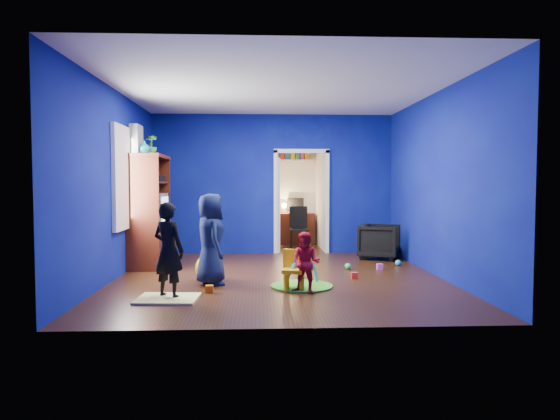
{
  "coord_description": "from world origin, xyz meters",
  "views": [
    {
      "loc": [
        -0.33,
        -7.69,
        1.45
      ],
      "look_at": [
        0.04,
        0.4,
        1.03
      ],
      "focal_mm": 32.0,
      "sensor_mm": 36.0,
      "label": 1
    }
  ],
  "objects_px": {
    "child_black": "(169,250)",
    "toddler_red": "(306,263)",
    "armchair": "(379,241)",
    "study_desk": "(296,229)",
    "hopper_ball": "(209,268)",
    "folding_chair": "(299,229)",
    "tv_armoire": "(149,211)",
    "crt_tv": "(151,209)",
    "child_navy": "(211,239)",
    "play_mat": "(302,286)",
    "kid_chair": "(294,272)",
    "vase": "(144,147)"
  },
  "relations": [
    {
      "from": "crt_tv",
      "to": "folding_chair",
      "type": "xyz_separation_m",
      "value": [
        2.78,
        2.17,
        -0.56
      ]
    },
    {
      "from": "armchair",
      "to": "vase",
      "type": "xyz_separation_m",
      "value": [
        -4.26,
        -1.02,
        1.73
      ]
    },
    {
      "from": "hopper_ball",
      "to": "kid_chair",
      "type": "bearing_deg",
      "value": -29.67
    },
    {
      "from": "armchair",
      "to": "child_black",
      "type": "relative_size",
      "value": 0.61
    },
    {
      "from": "child_black",
      "to": "crt_tv",
      "type": "height_order",
      "value": "crt_tv"
    },
    {
      "from": "child_black",
      "to": "toddler_red",
      "type": "xyz_separation_m",
      "value": [
        1.77,
        0.19,
        -0.2
      ]
    },
    {
      "from": "study_desk",
      "to": "crt_tv",
      "type": "bearing_deg",
      "value": -131.59
    },
    {
      "from": "toddler_red",
      "to": "tv_armoire",
      "type": "xyz_separation_m",
      "value": [
        -2.54,
        2.28,
        0.57
      ]
    },
    {
      "from": "armchair",
      "to": "hopper_ball",
      "type": "relative_size",
      "value": 1.83
    },
    {
      "from": "vase",
      "to": "hopper_ball",
      "type": "bearing_deg",
      "value": -43.0
    },
    {
      "from": "armchair",
      "to": "play_mat",
      "type": "xyz_separation_m",
      "value": [
        -1.74,
        -2.57,
        -0.33
      ]
    },
    {
      "from": "crt_tv",
      "to": "hopper_ball",
      "type": "relative_size",
      "value": 1.73
    },
    {
      "from": "toddler_red",
      "to": "study_desk",
      "type": "bearing_deg",
      "value": 109.63
    },
    {
      "from": "child_navy",
      "to": "hopper_ball",
      "type": "xyz_separation_m",
      "value": [
        -0.05,
        0.25,
        -0.46
      ]
    },
    {
      "from": "armchair",
      "to": "child_black",
      "type": "bearing_deg",
      "value": 154.4
    },
    {
      "from": "folding_chair",
      "to": "kid_chair",
      "type": "bearing_deg",
      "value": -95.8
    },
    {
      "from": "child_navy",
      "to": "toddler_red",
      "type": "relative_size",
      "value": 1.61
    },
    {
      "from": "kid_chair",
      "to": "folding_chair",
      "type": "distance_m",
      "value": 4.28
    },
    {
      "from": "child_black",
      "to": "vase",
      "type": "distance_m",
      "value": 2.72
    },
    {
      "from": "armchair",
      "to": "kid_chair",
      "type": "bearing_deg",
      "value": 168.24
    },
    {
      "from": "crt_tv",
      "to": "hopper_ball",
      "type": "bearing_deg",
      "value": -50.91
    },
    {
      "from": "toddler_red",
      "to": "kid_chair",
      "type": "xyz_separation_m",
      "value": [
        -0.15,
        0.2,
        -0.16
      ]
    },
    {
      "from": "child_navy",
      "to": "folding_chair",
      "type": "distance_m",
      "value": 4.14
    },
    {
      "from": "toddler_red",
      "to": "hopper_ball",
      "type": "height_order",
      "value": "toddler_red"
    },
    {
      "from": "folding_chair",
      "to": "toddler_red",
      "type": "bearing_deg",
      "value": -93.63
    },
    {
      "from": "crt_tv",
      "to": "play_mat",
      "type": "height_order",
      "value": "crt_tv"
    },
    {
      "from": "play_mat",
      "to": "tv_armoire",
      "type": "bearing_deg",
      "value": 143.61
    },
    {
      "from": "child_navy",
      "to": "vase",
      "type": "height_order",
      "value": "vase"
    },
    {
      "from": "hopper_ball",
      "to": "folding_chair",
      "type": "relative_size",
      "value": 0.44
    },
    {
      "from": "toddler_red",
      "to": "crt_tv",
      "type": "xyz_separation_m",
      "value": [
        -2.5,
        2.28,
        0.61
      ]
    },
    {
      "from": "study_desk",
      "to": "folding_chair",
      "type": "relative_size",
      "value": 0.96
    },
    {
      "from": "child_black",
      "to": "study_desk",
      "type": "height_order",
      "value": "child_black"
    },
    {
      "from": "tv_armoire",
      "to": "kid_chair",
      "type": "distance_m",
      "value": 3.25
    },
    {
      "from": "crt_tv",
      "to": "kid_chair",
      "type": "bearing_deg",
      "value": -41.6
    },
    {
      "from": "armchair",
      "to": "vase",
      "type": "bearing_deg",
      "value": 125.44
    },
    {
      "from": "vase",
      "to": "study_desk",
      "type": "distance_m",
      "value": 4.75
    },
    {
      "from": "child_black",
      "to": "folding_chair",
      "type": "bearing_deg",
      "value": -83.5
    },
    {
      "from": "crt_tv",
      "to": "hopper_ball",
      "type": "height_order",
      "value": "crt_tv"
    },
    {
      "from": "hopper_ball",
      "to": "kid_chair",
      "type": "distance_m",
      "value": 1.4
    },
    {
      "from": "play_mat",
      "to": "folding_chair",
      "type": "bearing_deg",
      "value": 85.74
    },
    {
      "from": "kid_chair",
      "to": "study_desk",
      "type": "relative_size",
      "value": 0.57
    },
    {
      "from": "vase",
      "to": "folding_chair",
      "type": "distance_m",
      "value": 4.08
    },
    {
      "from": "child_black",
      "to": "child_navy",
      "type": "bearing_deg",
      "value": -88.29
    },
    {
      "from": "child_black",
      "to": "study_desk",
      "type": "bearing_deg",
      "value": -79.77
    },
    {
      "from": "armchair",
      "to": "study_desk",
      "type": "bearing_deg",
      "value": 52.85
    },
    {
      "from": "play_mat",
      "to": "child_navy",
      "type": "bearing_deg",
      "value": 170.56
    },
    {
      "from": "toddler_red",
      "to": "vase",
      "type": "height_order",
      "value": "vase"
    },
    {
      "from": "vase",
      "to": "tv_armoire",
      "type": "bearing_deg",
      "value": 90.0
    },
    {
      "from": "toddler_red",
      "to": "play_mat",
      "type": "distance_m",
      "value": 0.58
    },
    {
      "from": "child_black",
      "to": "kid_chair",
      "type": "bearing_deg",
      "value": -136.2
    }
  ]
}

